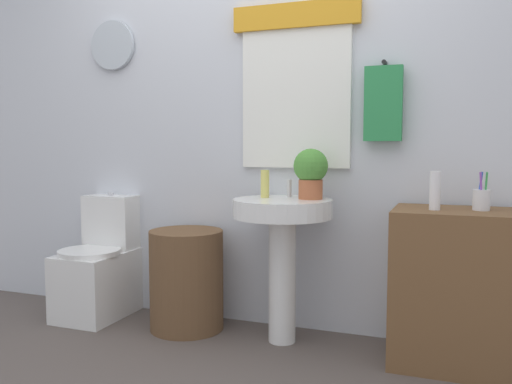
# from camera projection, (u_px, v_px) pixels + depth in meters

# --- Properties ---
(back_wall) EXTENTS (4.40, 0.18, 2.60)m
(back_wall) POSITION_uv_depth(u_px,v_px,m) (265.00, 109.00, 3.23)
(back_wall) COLOR silver
(back_wall) RESTS_ON ground_plane
(toilet) EXTENTS (0.38, 0.51, 0.78)m
(toilet) POSITION_uv_depth(u_px,v_px,m) (99.00, 269.00, 3.43)
(toilet) COLOR white
(toilet) RESTS_ON ground_plane
(laundry_hamper) EXTENTS (0.43, 0.43, 0.59)m
(laundry_hamper) POSITION_uv_depth(u_px,v_px,m) (187.00, 280.00, 3.17)
(laundry_hamper) COLOR brown
(laundry_hamper) RESTS_ON ground_plane
(pedestal_sink) EXTENTS (0.54, 0.54, 0.79)m
(pedestal_sink) POSITION_uv_depth(u_px,v_px,m) (282.00, 233.00, 2.93)
(pedestal_sink) COLOR white
(pedestal_sink) RESTS_ON ground_plane
(faucet) EXTENTS (0.03, 0.03, 0.10)m
(faucet) POSITION_uv_depth(u_px,v_px,m) (289.00, 188.00, 3.02)
(faucet) COLOR silver
(faucet) RESTS_ON pedestal_sink
(wooden_cabinet) EXTENTS (0.60, 0.44, 0.77)m
(wooden_cabinet) POSITION_uv_depth(u_px,v_px,m) (455.00, 288.00, 2.64)
(wooden_cabinet) COLOR brown
(wooden_cabinet) RESTS_ON ground_plane
(soap_bottle) EXTENTS (0.05, 0.05, 0.15)m
(soap_bottle) POSITION_uv_depth(u_px,v_px,m) (265.00, 184.00, 3.00)
(soap_bottle) COLOR #DBD166
(soap_bottle) RESTS_ON pedestal_sink
(potted_plant) EXTENTS (0.19, 0.19, 0.27)m
(potted_plant) POSITION_uv_depth(u_px,v_px,m) (311.00, 171.00, 2.91)
(potted_plant) COLOR #AD5B38
(potted_plant) RESTS_ON pedestal_sink
(lotion_bottle) EXTENTS (0.05, 0.05, 0.19)m
(lotion_bottle) POSITION_uv_depth(u_px,v_px,m) (435.00, 191.00, 2.60)
(lotion_bottle) COLOR white
(lotion_bottle) RESTS_ON wooden_cabinet
(toothbrush_cup) EXTENTS (0.08, 0.08, 0.19)m
(toothbrush_cup) POSITION_uv_depth(u_px,v_px,m) (481.00, 199.00, 2.58)
(toothbrush_cup) COLOR silver
(toothbrush_cup) RESTS_ON wooden_cabinet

